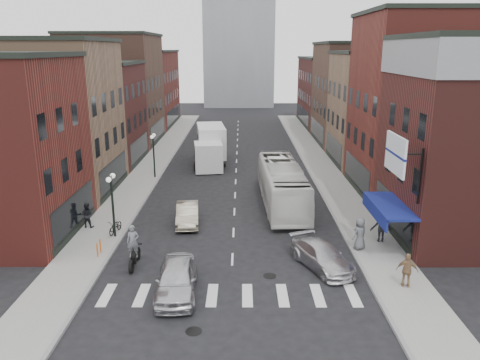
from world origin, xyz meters
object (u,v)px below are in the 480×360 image
bike_rack (99,248)px  motorcycle_rider (134,248)px  sedan_left_far (187,214)px  curb_car (322,256)px  streetlamp_far (153,147)px  transit_bus (282,185)px  streetlamp_near (112,194)px  ped_left_solo (87,215)px  billboard_sign (397,155)px  ped_right_a (381,226)px  ped_right_b (407,270)px  sedan_left_near (176,279)px  ped_right_c (360,234)px  box_truck (210,146)px  parked_bicycle (115,226)px

bike_rack → motorcycle_rider: motorcycle_rider is taller
sedan_left_far → curb_car: sedan_left_far is taller
streetlamp_far → transit_bus: streetlamp_far is taller
sedan_left_far → streetlamp_near: bearing=-153.9°
bike_rack → ped_left_solo: ped_left_solo is taller
billboard_sign → ped_left_solo: (-18.19, 5.06, -5.14)m
sedan_left_far → curb_car: (8.01, -6.59, -0.03)m
ped_right_a → ped_right_b: 5.68m
bike_rack → sedan_left_far: (4.46, 5.29, 0.14)m
sedan_left_near → ped_right_b: (11.24, 0.49, 0.22)m
curb_car → ped_right_b: 4.46m
ped_right_c → bike_rack: bearing=-30.4°
box_truck → curb_car: 24.70m
sedan_left_near → ped_right_c: ped_right_c is taller
streetlamp_near → ped_left_solo: size_ratio=2.45×
ped_right_b → sedan_left_near: bearing=22.4°
ped_right_b → streetlamp_near: bearing=-1.8°
billboard_sign → streetlamp_near: billboard_sign is taller
billboard_sign → ped_right_b: 5.87m
transit_bus → streetlamp_near: bearing=-151.5°
billboard_sign → ped_right_b: billboard_sign is taller
bike_rack → motorcycle_rider: (2.29, -1.22, 0.57)m
sedan_left_far → ped_left_solo: size_ratio=2.51×
sedan_left_far → ped_right_a: bearing=-20.5°
streetlamp_far → sedan_left_near: bearing=-77.1°
sedan_left_near → ped_right_a: size_ratio=2.39×
bike_rack → transit_bus: (11.18, 9.20, 1.07)m
streetlamp_near → ped_right_a: streetlamp_near is taller
streetlamp_near → curb_car: size_ratio=0.90×
sedan_left_near → ped_right_b: 11.25m
sedan_left_near → ped_right_c: (10.01, 4.99, 0.30)m
motorcycle_rider → streetlamp_far: bearing=90.3°
sedan_left_far → ped_right_b: ped_right_b is taller
streetlamp_near → bike_rack: 3.59m
bike_rack → sedan_left_near: 6.51m
curb_car → ped_right_b: ped_right_b is taller
streetlamp_near → motorcycle_rider: streetlamp_near is taller
ped_left_solo → ped_right_c: (17.00, -3.44, 0.12)m
billboard_sign → curb_car: 6.63m
streetlamp_near → sedan_left_far: (4.26, 2.59, -2.22)m
box_truck → billboard_sign: bearing=-71.4°
streetlamp_near → motorcycle_rider: (2.09, -3.92, -1.79)m
ped_right_a → parked_bicycle: bearing=-0.7°
box_truck → sedan_left_near: size_ratio=1.93×
curb_car → ped_right_c: (2.53, 2.11, 0.44)m
bike_rack → ped_right_c: ped_right_c is taller
streetlamp_far → ped_right_b: size_ratio=2.35×
transit_bus → ped_right_a: transit_bus is taller
parked_bicycle → ped_right_a: size_ratio=0.84×
streetlamp_near → sedan_left_far: 5.46m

